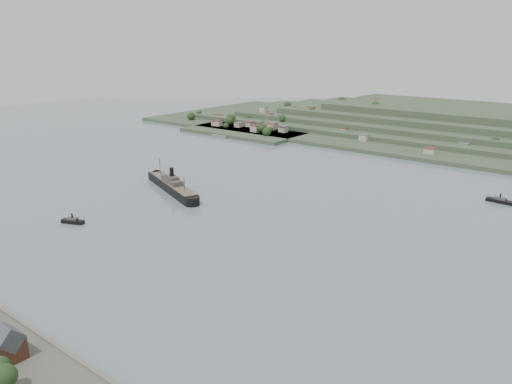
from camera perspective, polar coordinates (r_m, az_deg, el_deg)
The scene contains 7 objects.
ground at distance 319.69m, azimuth -1.53°, elevation -3.44°, with size 1400.00×1400.00×0.00m, color slate.
gabled_building at distance 205.52m, azimuth -26.58°, elevation -15.27°, with size 10.40×10.18×14.09m.
far_peninsula at distance 651.67m, azimuth 23.42°, elevation 6.83°, with size 760.00×309.00×30.00m.
steamship at distance 391.60m, azimuth -9.74°, elevation 0.82°, with size 88.18×43.17×22.22m.
tugboat at distance 337.46m, azimuth -20.22°, elevation -3.12°, with size 15.39×9.49×6.75m.
ferry_west at distance 634.02m, azimuth -4.91°, elevation 6.97°, with size 18.18×8.87×6.57m.
ferry_east at distance 396.61m, azimuth 26.09°, elevation -0.88°, with size 18.53×6.64×6.81m.
Camera 1 is at (192.38, -229.49, 111.93)m, focal length 35.00 mm.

